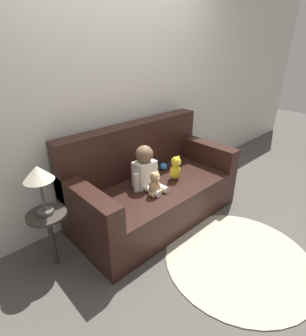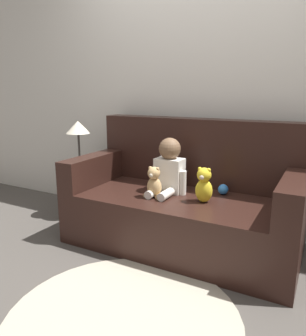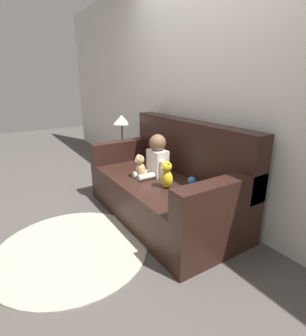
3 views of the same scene
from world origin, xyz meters
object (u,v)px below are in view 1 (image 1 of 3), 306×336
(teddy_bear_brown, at_px, (155,184))
(side_table, at_px, (42,193))
(toy_ball, at_px, (163,166))
(plush_toy_side, at_px, (175,168))
(couch, at_px, (151,187))
(person_baby, at_px, (146,170))

(teddy_bear_brown, bearing_deg, side_table, 164.69)
(toy_ball, bearing_deg, plush_toy_side, -106.42)
(plush_toy_side, distance_m, side_table, 1.31)
(couch, xyz_separation_m, toy_ball, (0.27, 0.09, 0.12))
(teddy_bear_brown, bearing_deg, plush_toy_side, 10.98)
(couch, bearing_deg, side_table, 178.36)
(couch, relative_size, toy_ball, 21.97)
(side_table, bearing_deg, couch, -1.64)
(person_baby, relative_size, toy_ball, 5.38)
(plush_toy_side, bearing_deg, teddy_bear_brown, -169.02)
(couch, xyz_separation_m, side_table, (-1.08, 0.03, 0.37))
(couch, relative_size, side_table, 1.89)
(toy_ball, xyz_separation_m, side_table, (-1.36, -0.06, 0.25))
(side_table, bearing_deg, toy_ball, 2.47)
(person_baby, relative_size, side_table, 0.46)
(teddy_bear_brown, distance_m, side_table, 0.98)
(person_baby, distance_m, side_table, 0.97)
(plush_toy_side, relative_size, toy_ball, 3.22)
(teddy_bear_brown, height_order, side_table, side_table)
(person_baby, bearing_deg, couch, 24.33)
(person_baby, bearing_deg, teddy_bear_brown, -102.81)
(couch, bearing_deg, plush_toy_side, -36.80)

